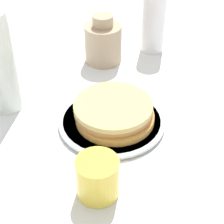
{
  "coord_description": "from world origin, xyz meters",
  "views": [
    {
      "loc": [
        0.53,
        0.37,
        0.54
      ],
      "look_at": [
        0.01,
        0.0,
        0.03
      ],
      "focal_mm": 60.0,
      "sensor_mm": 36.0,
      "label": 1
    }
  ],
  "objects_px": {
    "juice_glass": "(98,177)",
    "pancake_stack": "(114,112)",
    "plate": "(112,121)",
    "cream_jug": "(103,42)",
    "water_bottle_far": "(154,21)"
  },
  "relations": [
    {
      "from": "juice_glass",
      "to": "pancake_stack",
      "type": "bearing_deg",
      "value": -153.33
    },
    {
      "from": "plate",
      "to": "juice_glass",
      "type": "bearing_deg",
      "value": 27.8
    },
    {
      "from": "pancake_stack",
      "to": "cream_jug",
      "type": "height_order",
      "value": "cream_jug"
    },
    {
      "from": "juice_glass",
      "to": "plate",
      "type": "bearing_deg",
      "value": -152.2
    },
    {
      "from": "plate",
      "to": "water_bottle_far",
      "type": "bearing_deg",
      "value": -163.82
    },
    {
      "from": "juice_glass",
      "to": "cream_jug",
      "type": "bearing_deg",
      "value": -144.89
    },
    {
      "from": "juice_glass",
      "to": "cream_jug",
      "type": "height_order",
      "value": "cream_jug"
    },
    {
      "from": "pancake_stack",
      "to": "water_bottle_far",
      "type": "xyz_separation_m",
      "value": [
        -0.34,
        -0.1,
        0.06
      ]
    },
    {
      "from": "plate",
      "to": "cream_jug",
      "type": "xyz_separation_m",
      "value": [
        -0.21,
        -0.18,
        0.05
      ]
    },
    {
      "from": "plate",
      "to": "cream_jug",
      "type": "bearing_deg",
      "value": -139.73
    },
    {
      "from": "cream_jug",
      "to": "water_bottle_far",
      "type": "height_order",
      "value": "water_bottle_far"
    },
    {
      "from": "juice_glass",
      "to": "water_bottle_far",
      "type": "bearing_deg",
      "value": -159.71
    },
    {
      "from": "plate",
      "to": "pancake_stack",
      "type": "relative_size",
      "value": 1.28
    },
    {
      "from": "plate",
      "to": "juice_glass",
      "type": "xyz_separation_m",
      "value": [
        0.17,
        0.09,
        0.03
      ]
    },
    {
      "from": "pancake_stack",
      "to": "water_bottle_far",
      "type": "distance_m",
      "value": 0.36
    }
  ]
}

